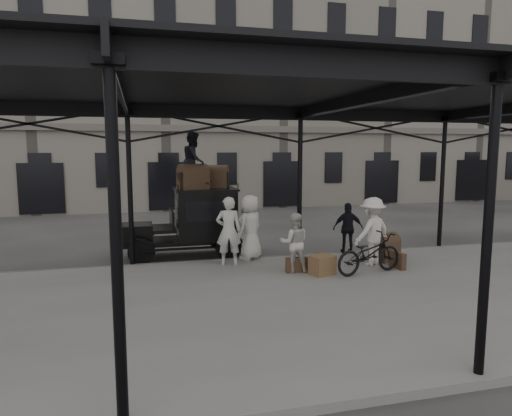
{
  "coord_description": "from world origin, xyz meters",
  "views": [
    {
      "loc": [
        -4.71,
        -11.11,
        3.41
      ],
      "look_at": [
        -1.48,
        1.6,
        1.7
      ],
      "focal_mm": 32.0,
      "sensor_mm": 36.0,
      "label": 1
    }
  ],
  "objects_px": {
    "steamer_trunk_roof_near": "(193,179)",
    "bicycle": "(369,254)",
    "taxi": "(196,219)",
    "porter_official": "(348,228)",
    "porter_left": "(229,231)",
    "steamer_trunk_platform": "(385,249)"
  },
  "relations": [
    {
      "from": "bicycle",
      "to": "steamer_trunk_platform",
      "type": "distance_m",
      "value": 1.71
    },
    {
      "from": "bicycle",
      "to": "steamer_trunk_platform",
      "type": "xyz_separation_m",
      "value": [
        1.18,
        1.22,
        -0.2
      ]
    },
    {
      "from": "porter_left",
      "to": "bicycle",
      "type": "height_order",
      "value": "porter_left"
    },
    {
      "from": "porter_left",
      "to": "steamer_trunk_roof_near",
      "type": "xyz_separation_m",
      "value": [
        -0.79,
        1.54,
        1.38
      ]
    },
    {
      "from": "porter_official",
      "to": "bicycle",
      "type": "distance_m",
      "value": 2.38
    },
    {
      "from": "taxi",
      "to": "bicycle",
      "type": "bearing_deg",
      "value": -41.27
    },
    {
      "from": "porter_official",
      "to": "bicycle",
      "type": "relative_size",
      "value": 0.78
    },
    {
      "from": "porter_official",
      "to": "bicycle",
      "type": "height_order",
      "value": "porter_official"
    },
    {
      "from": "taxi",
      "to": "steamer_trunk_roof_near",
      "type": "height_order",
      "value": "steamer_trunk_roof_near"
    },
    {
      "from": "porter_official",
      "to": "steamer_trunk_roof_near",
      "type": "height_order",
      "value": "steamer_trunk_roof_near"
    },
    {
      "from": "porter_left",
      "to": "steamer_trunk_platform",
      "type": "bearing_deg",
      "value": -176.66
    },
    {
      "from": "bicycle",
      "to": "steamer_trunk_platform",
      "type": "relative_size",
      "value": 2.26
    },
    {
      "from": "porter_left",
      "to": "porter_official",
      "type": "height_order",
      "value": "porter_left"
    },
    {
      "from": "taxi",
      "to": "porter_official",
      "type": "distance_m",
      "value": 4.8
    },
    {
      "from": "porter_official",
      "to": "steamer_trunk_platform",
      "type": "relative_size",
      "value": 1.77
    },
    {
      "from": "steamer_trunk_roof_near",
      "to": "steamer_trunk_platform",
      "type": "bearing_deg",
      "value": -40.58
    },
    {
      "from": "taxi",
      "to": "steamer_trunk_platform",
      "type": "height_order",
      "value": "taxi"
    },
    {
      "from": "porter_left",
      "to": "steamer_trunk_platform",
      "type": "height_order",
      "value": "porter_left"
    },
    {
      "from": "porter_left",
      "to": "steamer_trunk_roof_near",
      "type": "relative_size",
      "value": 2.21
    },
    {
      "from": "taxi",
      "to": "steamer_trunk_roof_near",
      "type": "bearing_deg",
      "value": -108.07
    },
    {
      "from": "porter_left",
      "to": "porter_official",
      "type": "bearing_deg",
      "value": -162.0
    },
    {
      "from": "steamer_trunk_roof_near",
      "to": "bicycle",
      "type": "bearing_deg",
      "value": -57.61
    }
  ]
}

